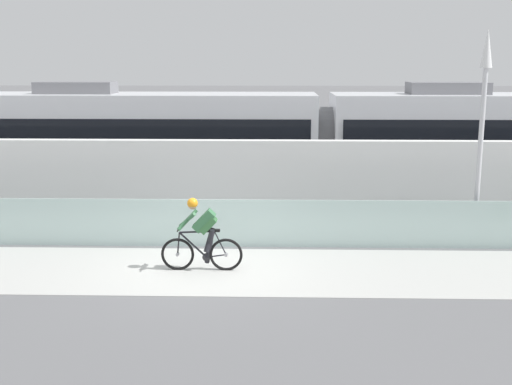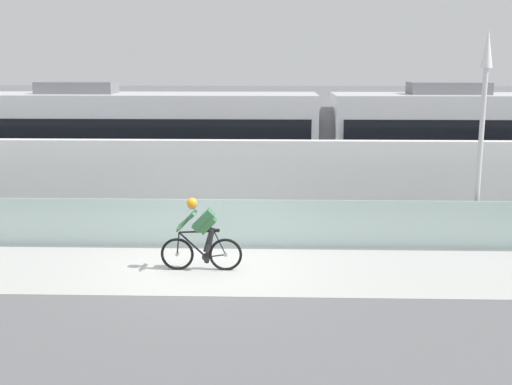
# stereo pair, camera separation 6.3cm
# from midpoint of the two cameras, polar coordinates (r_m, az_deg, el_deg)

# --- Properties ---
(ground_plane) EXTENTS (200.00, 200.00, 0.00)m
(ground_plane) POSITION_cam_midpoint_polar(r_m,az_deg,el_deg) (14.18, -4.60, -6.86)
(ground_plane) COLOR slate
(bike_path_deck) EXTENTS (32.00, 3.20, 0.01)m
(bike_path_deck) POSITION_cam_midpoint_polar(r_m,az_deg,el_deg) (14.18, -4.60, -6.84)
(bike_path_deck) COLOR beige
(bike_path_deck) RESTS_ON ground
(glass_parapet) EXTENTS (32.00, 0.05, 1.18)m
(glass_parapet) POSITION_cam_midpoint_polar(r_m,az_deg,el_deg) (15.78, -3.93, -2.70)
(glass_parapet) COLOR #ADC6C1
(glass_parapet) RESTS_ON ground
(concrete_barrier_wall) EXTENTS (32.00, 0.36, 2.40)m
(concrete_barrier_wall) POSITION_cam_midpoint_polar(r_m,az_deg,el_deg) (17.39, -3.40, 0.72)
(concrete_barrier_wall) COLOR white
(concrete_barrier_wall) RESTS_ON ground
(tram_rail_near) EXTENTS (32.00, 0.08, 0.01)m
(tram_rail_near) POSITION_cam_midpoint_polar(r_m,az_deg,el_deg) (20.06, -2.75, -1.29)
(tram_rail_near) COLOR #595654
(tram_rail_near) RESTS_ON ground
(tram_rail_far) EXTENTS (32.00, 0.08, 0.01)m
(tram_rail_far) POSITION_cam_midpoint_polar(r_m,az_deg,el_deg) (21.46, -2.47, -0.43)
(tram_rail_far) COLOR #595654
(tram_rail_far) RESTS_ON ground
(tram) EXTENTS (22.56, 2.54, 3.81)m
(tram) POSITION_cam_midpoint_polar(r_m,az_deg,el_deg) (20.44, 5.83, 4.29)
(tram) COLOR silver
(tram) RESTS_ON ground
(cyclist_on_bike) EXTENTS (1.77, 0.58, 1.61)m
(cyclist_on_bike) POSITION_cam_midpoint_polar(r_m,az_deg,el_deg) (13.96, -4.93, -3.81)
(cyclist_on_bike) COLOR black
(cyclist_on_bike) RESTS_ON ground
(lamp_post_antenna) EXTENTS (0.28, 0.28, 5.20)m
(lamp_post_antenna) POSITION_cam_midpoint_polar(r_m,az_deg,el_deg) (16.32, 19.26, 6.79)
(lamp_post_antenna) COLOR gray
(lamp_post_antenna) RESTS_ON ground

